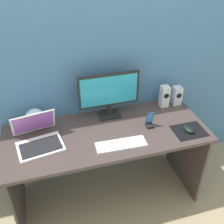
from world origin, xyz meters
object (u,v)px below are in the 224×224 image
Objects in this scene: laptop at (38,138)px; monitor at (109,93)px; mouse at (189,129)px; phone_in_dock at (150,122)px; speaker_near_monitor at (164,96)px; keyboard_external at (121,144)px; speaker_right at (177,96)px; fishbowl at (35,119)px.

monitor is at bearing 18.88° from laptop.
phone_in_dock reaches higher than mouse.
speaker_near_monitor is 0.66m from keyboard_external.
mouse is at bearing -9.01° from laptop.
monitor is 0.65m from laptop.
speaker_right is at bearing 34.61° from phone_in_dock.
mouse is at bearing -103.10° from speaker_right.
keyboard_external is (-0.64, -0.40, -0.08)m from speaker_right.
phone_in_dock is (0.86, -0.03, 0.00)m from laptop.
fishbowl reaches higher than keyboard_external.
laptop is 2.67× the size of phone_in_dock.
keyboard_external is at bearing 169.67° from mouse.
phone_in_dock is (0.27, -0.24, -0.17)m from monitor.
fishbowl is at bearing -179.64° from speaker_near_monitor.
keyboard_external is 0.32m from phone_in_dock.
monitor is 0.44m from keyboard_external.
fishbowl is 0.71m from keyboard_external.
monitor is 0.64m from speaker_right.
speaker_near_monitor is 0.35m from phone_in_dock.
monitor reaches higher than phone_in_dock.
monitor is at bearing -0.33° from fishbowl.
speaker_right is 1.70× the size of mouse.
speaker_right is 0.76m from keyboard_external.
mouse is (0.03, -0.39, -0.08)m from speaker_near_monitor.
phone_in_dock reaches higher than keyboard_external.
fishbowl is at bearing -179.67° from speaker_right.
monitor is 5.01× the size of mouse.
speaker_right is at bearing 0.95° from monitor.
speaker_right is 1.24× the size of phone_in_dock.
speaker_near_monitor reaches higher than keyboard_external.
mouse reaches higher than keyboard_external.
speaker_right is 0.12m from speaker_near_monitor.
speaker_right is at bearing 9.91° from laptop.
fishbowl is (-1.11, -0.01, -0.02)m from speaker_near_monitor.
speaker_near_monitor is at bearing 39.32° from keyboard_external.
speaker_near_monitor is at bearing 1.18° from monitor.
mouse is (0.54, -0.38, -0.20)m from monitor.
laptop reaches higher than mouse.
speaker_right is 0.46× the size of keyboard_external.
monitor is 1.36× the size of laptop.
laptop is 1.15m from mouse.
laptop reaches higher than keyboard_external.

